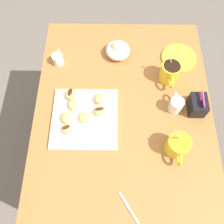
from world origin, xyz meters
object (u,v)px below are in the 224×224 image
at_px(coffee_mug_yellow_left, 170,72).
at_px(beignet_1, 67,129).
at_px(beignet_0, 66,117).
at_px(dining_table, 122,122).
at_px(sugar_caddy, 197,105).
at_px(beignet_4, 85,118).
at_px(pastry_plate_square, 85,118).
at_px(beignet_2, 71,94).
at_px(chocolate_sauce_pitcher, 58,59).
at_px(beignet_5, 100,111).
at_px(saucer_lime_left, 179,58).
at_px(coffee_mug_yellow_right, 178,146).
at_px(ice_cream_bowl, 118,50).
at_px(beignet_6, 73,105).
at_px(cream_pitcher_white, 176,105).
at_px(beignet_3, 99,99).

relative_size(coffee_mug_yellow_left, beignet_1, 3.16).
height_order(coffee_mug_yellow_left, beignet_0, coffee_mug_yellow_left).
relative_size(dining_table, beignet_1, 21.63).
bearing_deg(sugar_caddy, beignet_4, -82.83).
height_order(dining_table, pastry_plate_square, pastry_plate_square).
height_order(sugar_caddy, beignet_2, sugar_caddy).
relative_size(chocolate_sauce_pitcher, beignet_5, 1.74).
height_order(chocolate_sauce_pitcher, saucer_lime_left, chocolate_sauce_pitcher).
xyz_separation_m(dining_table, pastry_plate_square, (0.04, -0.17, 0.15)).
xyz_separation_m(saucer_lime_left, beignet_0, (0.35, -0.53, 0.03)).
distance_m(coffee_mug_yellow_right, beignet_4, 0.41).
bearing_deg(beignet_1, beignet_0, -171.97).
relative_size(coffee_mug_yellow_left, beignet_2, 2.84).
bearing_deg(sugar_caddy, beignet_1, -78.64).
bearing_deg(ice_cream_bowl, pastry_plate_square, -21.92).
distance_m(pastry_plate_square, saucer_lime_left, 0.57).
xyz_separation_m(beignet_2, beignet_6, (0.05, 0.01, -0.00)).
xyz_separation_m(coffee_mug_yellow_right, beignet_6, (-0.19, -0.44, -0.02)).
xyz_separation_m(coffee_mug_yellow_right, ice_cream_bowl, (-0.50, -0.24, -0.01)).
xyz_separation_m(cream_pitcher_white, beignet_3, (-0.03, -0.34, -0.01)).
bearing_deg(beignet_3, saucer_lime_left, 123.15).
distance_m(pastry_plate_square, beignet_5, 0.08).
relative_size(dining_table, beignet_3, 18.96).
relative_size(beignet_1, beignet_5, 0.92).
relative_size(pastry_plate_square, chocolate_sauce_pitcher, 3.14).
distance_m(coffee_mug_yellow_right, chocolate_sauce_pitcher, 0.70).
bearing_deg(beignet_0, coffee_mug_yellow_left, 116.08).
height_order(sugar_caddy, ice_cream_bowl, sugar_caddy).
xyz_separation_m(ice_cream_bowl, beignet_0, (0.37, -0.22, -0.00)).
bearing_deg(beignet_6, beignet_2, -164.12).
xyz_separation_m(sugar_caddy, chocolate_sauce_pitcher, (-0.25, -0.64, -0.01)).
bearing_deg(beignet_4, cream_pitcher_white, 99.07).
bearing_deg(beignet_4, beignet_3, 146.82).
height_order(chocolate_sauce_pitcher, beignet_0, chocolate_sauce_pitcher).
relative_size(beignet_5, beignet_6, 0.95).
distance_m(sugar_caddy, beignet_3, 0.44).
distance_m(saucer_lime_left, beignet_5, 0.50).
bearing_deg(saucer_lime_left, cream_pitcher_white, -10.25).
bearing_deg(coffee_mug_yellow_right, chocolate_sauce_pitcher, -129.62).
xyz_separation_m(cream_pitcher_white, chocolate_sauce_pitcher, (-0.25, -0.55, -0.01)).
distance_m(pastry_plate_square, coffee_mug_yellow_left, 0.45).
relative_size(pastry_plate_square, beignet_1, 5.95).
bearing_deg(cream_pitcher_white, saucer_lime_left, 169.75).
bearing_deg(ice_cream_bowl, saucer_lime_left, 86.25).
relative_size(dining_table, chocolate_sauce_pitcher, 11.42).
bearing_deg(beignet_1, chocolate_sauce_pitcher, -168.03).
bearing_deg(coffee_mug_yellow_right, beignet_6, -113.36).
height_order(saucer_lime_left, beignet_4, beignet_4).
xyz_separation_m(dining_table, saucer_lime_left, (-0.30, 0.28, 0.14)).
bearing_deg(chocolate_sauce_pitcher, pastry_plate_square, 25.76).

